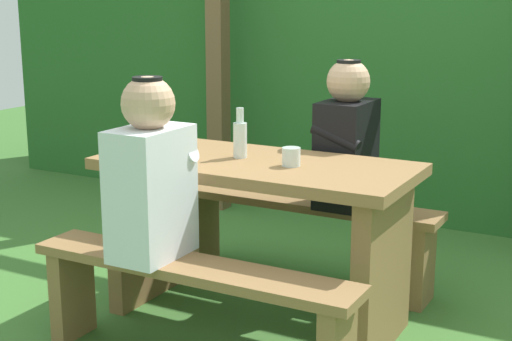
% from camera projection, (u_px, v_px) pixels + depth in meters
% --- Properties ---
extents(ground_plane, '(12.00, 12.00, 0.00)m').
position_uv_depth(ground_plane, '(256.00, 319.00, 3.50)').
color(ground_plane, '#3E702F').
extents(hedge_backdrop, '(6.40, 1.08, 2.03)m').
position_uv_depth(hedge_backdrop, '(415.00, 61.00, 5.26)').
color(hedge_backdrop, '#296327').
rests_on(hedge_backdrop, ground_plane).
extents(pergola_post_left, '(0.12, 0.12, 2.06)m').
position_uv_depth(pergola_post_left, '(218.00, 60.00, 5.09)').
color(pergola_post_left, brown).
rests_on(pergola_post_left, ground_plane).
extents(picnic_table, '(1.40, 0.64, 0.75)m').
position_uv_depth(picnic_table, '(256.00, 213.00, 3.38)').
color(picnic_table, olive).
rests_on(picnic_table, ground_plane).
extents(bench_near, '(1.40, 0.24, 0.45)m').
position_uv_depth(bench_near, '(191.00, 294.00, 2.97)').
color(bench_near, olive).
rests_on(bench_near, ground_plane).
extents(bench_far, '(1.40, 0.24, 0.45)m').
position_uv_depth(bench_far, '(305.00, 223.00, 3.88)').
color(bench_far, olive).
rests_on(bench_far, ground_plane).
extents(person_white_shirt, '(0.25, 0.35, 0.72)m').
position_uv_depth(person_white_shirt, '(151.00, 175.00, 2.95)').
color(person_white_shirt, silver).
rests_on(person_white_shirt, bench_near).
extents(person_black_coat, '(0.25, 0.35, 0.72)m').
position_uv_depth(person_black_coat, '(346.00, 139.00, 3.67)').
color(person_black_coat, black).
rests_on(person_black_coat, bench_far).
extents(drinking_glass, '(0.08, 0.08, 0.08)m').
position_uv_depth(drinking_glass, '(291.00, 157.00, 3.21)').
color(drinking_glass, silver).
rests_on(drinking_glass, picnic_table).
extents(bottle_left, '(0.06, 0.06, 0.23)m').
position_uv_depth(bottle_left, '(240.00, 137.00, 3.37)').
color(bottle_left, silver).
rests_on(bottle_left, picnic_table).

